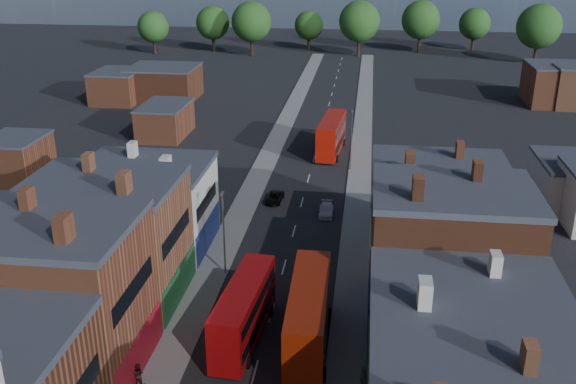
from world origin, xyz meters
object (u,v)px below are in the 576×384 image
(bus_0, at_px, (244,311))
(ped_3, at_px, (363,378))
(bus_1, at_px, (309,316))
(bus_2, at_px, (331,135))
(car_2, at_px, (274,197))
(ped_1, at_px, (138,374))
(car_3, at_px, (326,210))

(bus_0, distance_m, ped_3, 10.59)
(bus_1, xyz_separation_m, bus_2, (-1.30, 47.27, -0.05))
(bus_2, bearing_deg, bus_0, -89.93)
(ped_3, bearing_deg, bus_2, -3.62)
(bus_0, relative_size, bus_1, 0.90)
(car_2, height_order, ped_1, ped_1)
(bus_1, bearing_deg, car_3, 89.54)
(bus_0, xyz_separation_m, bus_2, (3.70, 46.77, 0.25))
(ped_1, xyz_separation_m, ped_3, (15.40, 1.41, 0.09))
(car_2, bearing_deg, ped_1, -93.73)
(ped_3, bearing_deg, bus_1, 33.04)
(bus_1, distance_m, ped_3, 6.43)
(bus_1, relative_size, car_3, 3.12)
(bus_1, relative_size, bus_2, 1.01)
(bus_0, distance_m, car_2, 27.82)
(car_2, bearing_deg, bus_2, 77.83)
(car_2, bearing_deg, ped_3, -67.81)
(bus_0, height_order, bus_2, bus_2)
(car_2, distance_m, car_3, 6.99)
(bus_0, xyz_separation_m, ped_3, (9.20, -5.04, -1.44))
(bus_0, relative_size, car_3, 2.82)
(car_2, height_order, car_3, car_3)
(bus_1, distance_m, ped_1, 12.82)
(bus_0, distance_m, bus_1, 5.03)
(bus_1, distance_m, car_2, 29.07)
(bus_1, relative_size, ped_1, 7.07)
(bus_1, height_order, ped_1, bus_1)
(bus_0, relative_size, car_2, 2.85)
(bus_2, bearing_deg, ped_1, -95.94)
(bus_1, xyz_separation_m, ped_3, (4.20, -4.55, -1.73))
(bus_0, distance_m, ped_1, 9.08)
(bus_2, xyz_separation_m, ped_1, (-9.90, -53.23, -1.78))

